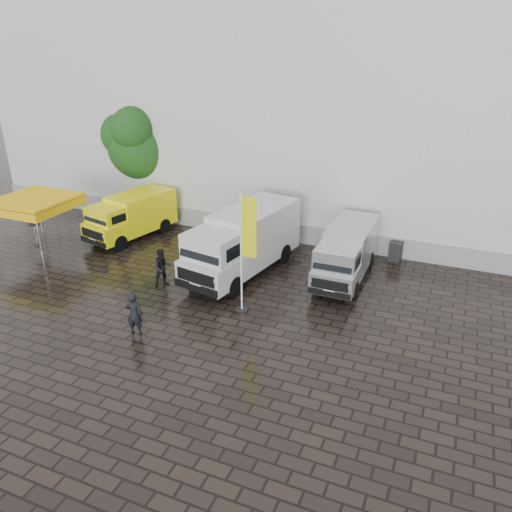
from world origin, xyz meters
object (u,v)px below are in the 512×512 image
at_px(cocktail_table, 36,235).
at_px(flagpole, 246,247).
at_px(wheelie_bin, 396,251).
at_px(person_front, 134,314).
at_px(van_silver, 346,254).
at_px(person_tent, 163,268).
at_px(van_yellow, 131,217).
at_px(van_white, 243,244).
at_px(canopy_tent, 34,201).

bearing_deg(cocktail_table, flagpole, -8.86).
height_order(wheelie_bin, person_front, person_front).
xyz_separation_m(van_silver, person_tent, (-7.13, -3.78, -0.31)).
bearing_deg(person_tent, van_yellow, 89.90).
bearing_deg(wheelie_bin, person_tent, -135.65).
distance_m(flagpole, person_tent, 4.66).
distance_m(flagpole, person_front, 4.75).
bearing_deg(van_silver, person_tent, -152.08).
height_order(van_white, person_front, van_white).
height_order(flagpole, wheelie_bin, flagpole).
height_order(cocktail_table, person_tent, person_tent).
distance_m(canopy_tent, wheelie_bin, 17.93).
xyz_separation_m(van_white, flagpole, (1.54, -3.13, 1.30)).
height_order(van_white, cocktail_table, van_white).
xyz_separation_m(van_silver, wheelie_bin, (1.81, 2.85, -0.68)).
xyz_separation_m(van_white, canopy_tent, (-10.68, -1.39, 1.11)).
bearing_deg(wheelie_bin, flagpole, -115.31).
xyz_separation_m(van_silver, flagpole, (-2.91, -4.39, 1.58)).
relative_size(van_white, wheelie_bin, 6.88).
height_order(flagpole, person_tent, flagpole).
bearing_deg(flagpole, canopy_tent, 171.91).
height_order(van_white, flagpole, flagpole).
height_order(canopy_tent, cocktail_table, canopy_tent).
bearing_deg(cocktail_table, van_silver, 8.67).
xyz_separation_m(van_yellow, person_front, (5.80, -7.93, -0.32)).
xyz_separation_m(van_yellow, person_tent, (4.64, -4.22, -0.30)).
bearing_deg(van_yellow, canopy_tent, -124.52).
distance_m(van_white, person_front, 6.44).
xyz_separation_m(van_silver, cocktail_table, (-15.71, -2.39, -0.58)).
relative_size(van_yellow, person_front, 3.01).
relative_size(canopy_tent, flagpole, 0.70).
bearing_deg(wheelie_bin, cocktail_table, -155.56).
distance_m(canopy_tent, cocktail_table, 2.07).
distance_m(van_silver, wheelie_bin, 3.44).
distance_m(canopy_tent, person_tent, 8.27).
distance_m(van_yellow, canopy_tent, 4.79).
bearing_deg(canopy_tent, van_silver, 9.94).
height_order(van_yellow, person_tent, van_yellow).
distance_m(van_white, flagpole, 3.72).
xyz_separation_m(cocktail_table, person_front, (9.75, -5.10, 0.24)).
height_order(flagpole, person_front, flagpole).
bearing_deg(canopy_tent, wheelie_bin, 18.00).
bearing_deg(van_silver, van_yellow, 177.84).
relative_size(van_silver, flagpole, 1.09).
distance_m(van_white, van_silver, 4.64).
relative_size(flagpole, cocktail_table, 4.18).
distance_m(van_silver, flagpole, 5.50).
xyz_separation_m(cocktail_table, person_tent, (8.59, -1.38, 0.26)).
height_order(van_yellow, cocktail_table, van_yellow).
xyz_separation_m(flagpole, person_front, (-3.05, -3.10, -1.91)).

